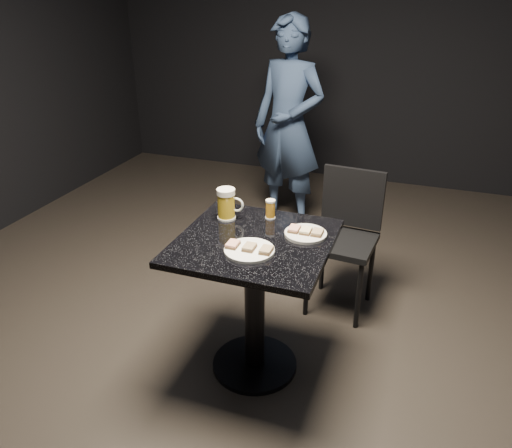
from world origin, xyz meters
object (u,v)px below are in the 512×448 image
Objects in this scene: table at (255,284)px; chair at (346,231)px; beer_tumbler at (270,209)px; plate_large at (249,250)px; plate_small at (306,234)px; beer_mug at (227,204)px; patron at (288,126)px.

chair reaches higher than table.
chair is at bearing 57.44° from beer_tumbler.
table is at bearing -88.94° from beer_tumbler.
plate_large is 1.13× the size of plate_small.
chair is at bearing 81.04° from plate_small.
plate_large and plate_small have the same top height.
table is at bearing -112.70° from chair.
plate_large is 0.31m from plate_small.
plate_small is at bearing -6.51° from beer_mug.
chair is at bearing -41.61° from patron.
plate_small is 2.03× the size of beer_tumbler.
beer_mug reaches higher than chair.
plate_large is at bearing -63.39° from patron.
patron is 1.59m from beer_mug.
plate_small is at bearing 51.31° from plate_large.
chair is at bearing 71.30° from plate_large.
patron is 2.18× the size of table.
beer_mug is (-0.23, 0.29, 0.07)m from plate_large.
beer_tumbler is at bearing -61.60° from patron.
chair is at bearing 47.70° from beer_mug.
beer_tumbler is 0.65m from chair.
patron is at bearing 109.04° from plate_small.
patron reaches higher than plate_large.
plate_small is 1.26× the size of beer_mug.
plate_small is at bearing -98.96° from chair.
plate_large is at bearing -51.86° from beer_mug.
table is (-0.02, 0.12, -0.25)m from plate_large.
table is 4.75× the size of beer_mug.
plate_large is 0.26× the size of chair.
beer_tumbler is (0.35, -1.51, -0.02)m from patron.
chair is (0.10, 0.61, -0.26)m from plate_small.
plate_large is 1.42× the size of beer_mug.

